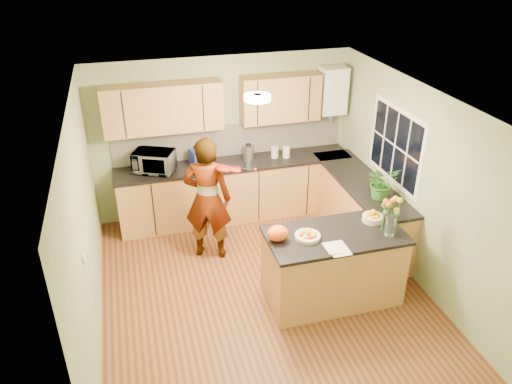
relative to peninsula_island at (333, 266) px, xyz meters
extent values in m
plane|color=#562C18|center=(-0.78, 0.32, -0.47)|extent=(4.50, 4.50, 0.00)
cube|color=white|center=(-0.78, 0.32, 2.03)|extent=(4.00, 4.50, 0.02)
cube|color=gray|center=(-0.78, 2.57, 0.78)|extent=(4.00, 0.02, 2.50)
cube|color=gray|center=(-0.78, -1.93, 0.78)|extent=(4.00, 0.02, 2.50)
cube|color=gray|center=(-2.78, 0.32, 0.78)|extent=(0.02, 4.50, 2.50)
cube|color=gray|center=(1.22, 0.32, 0.78)|extent=(0.02, 4.50, 2.50)
cube|color=#A87543|center=(-0.68, 2.27, -0.02)|extent=(3.60, 0.60, 0.90)
cube|color=black|center=(-0.68, 2.26, 0.45)|extent=(3.64, 0.62, 0.04)
cube|color=#A87543|center=(0.92, 1.17, -0.02)|extent=(0.60, 2.20, 0.90)
cube|color=black|center=(0.91, 1.17, 0.45)|extent=(0.62, 2.24, 0.04)
cube|color=silver|center=(-0.68, 2.56, 0.73)|extent=(3.60, 0.02, 0.52)
cube|color=#A87543|center=(-1.68, 2.40, 1.38)|extent=(1.70, 0.34, 0.70)
cube|color=#A87543|center=(0.07, 2.40, 1.38)|extent=(1.20, 0.34, 0.70)
cube|color=white|center=(0.92, 2.41, 1.43)|extent=(0.40, 0.30, 0.72)
cylinder|color=silver|center=(0.92, 2.41, 1.03)|extent=(0.06, 0.06, 0.20)
cube|color=white|center=(1.21, 0.92, 1.08)|extent=(0.01, 1.30, 1.05)
cube|color=black|center=(1.21, 0.92, 1.08)|extent=(0.01, 1.18, 0.92)
cube|color=white|center=(-2.77, -0.28, 0.83)|extent=(0.02, 0.09, 0.09)
cylinder|color=#FFEABF|center=(-0.78, 0.62, 1.99)|extent=(0.30, 0.30, 0.06)
cylinder|color=white|center=(-0.78, 0.62, 2.02)|extent=(0.10, 0.10, 0.02)
cube|color=#A87543|center=(0.00, 0.00, -0.02)|extent=(1.60, 0.80, 0.90)
cube|color=black|center=(0.00, 0.00, 0.45)|extent=(1.64, 0.84, 0.04)
cylinder|color=beige|center=(-0.35, 0.00, 0.49)|extent=(0.30, 0.30, 0.04)
cylinder|color=beige|center=(0.55, 0.15, 0.50)|extent=(0.25, 0.25, 0.07)
cylinder|color=silver|center=(0.60, -0.18, 0.59)|extent=(0.12, 0.12, 0.24)
ellipsoid|color=#FB5414|center=(-0.70, 0.05, 0.56)|extent=(0.30, 0.28, 0.18)
cube|color=silver|center=(-0.10, -0.30, 0.47)|extent=(0.22, 0.30, 0.01)
imported|color=#DBAE86|center=(-1.29, 1.32, 0.42)|extent=(0.76, 0.63, 1.77)
imported|color=white|center=(-1.89, 2.28, 0.63)|extent=(0.68, 0.59, 0.32)
cube|color=navy|center=(-1.19, 2.30, 0.60)|extent=(0.37, 0.31, 0.26)
cylinder|color=silver|center=(-0.46, 2.30, 0.59)|extent=(0.17, 0.17, 0.24)
sphere|color=black|center=(-0.46, 2.30, 0.75)|extent=(0.09, 0.09, 0.09)
cylinder|color=beige|center=(-0.04, 2.28, 0.56)|extent=(0.13, 0.13, 0.17)
cylinder|color=white|center=(0.14, 2.25, 0.56)|extent=(0.12, 0.12, 0.17)
imported|color=#2E6D24|center=(0.92, 0.65, 0.70)|extent=(0.43, 0.37, 0.46)
camera|label=1|loc=(-2.21, -4.52, 3.65)|focal=35.00mm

